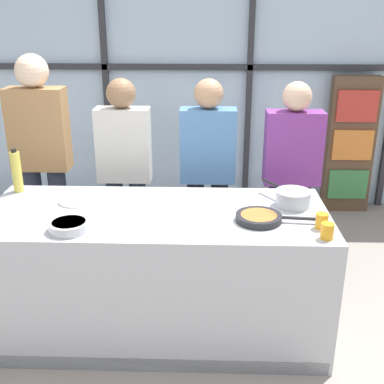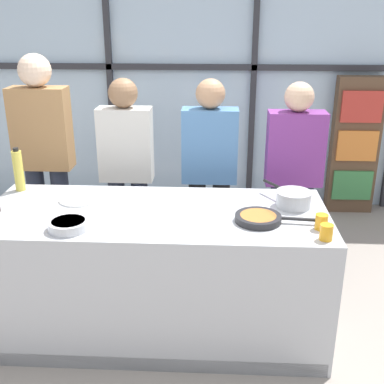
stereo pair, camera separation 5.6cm
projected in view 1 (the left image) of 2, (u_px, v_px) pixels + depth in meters
name	position (u px, v px, depth m)	size (l,w,h in m)	color
ground_plane	(159.00, 327.00, 3.42)	(18.00, 18.00, 0.00)	gray
back_window_wall	(177.00, 79.00, 5.17)	(6.40, 0.10, 2.80)	silver
bookshelf	(350.00, 145.00, 5.17)	(0.50, 0.19, 1.47)	brown
demo_island	(158.00, 272.00, 3.26)	(2.23, 0.91, 0.89)	#B7BABF
spectator_far_left	(41.00, 153.00, 3.86)	(0.45, 0.25, 1.81)	#232838
spectator_center_left	(125.00, 167.00, 3.88)	(0.42, 0.23, 1.63)	#232838
spectator_center_right	(208.00, 168.00, 3.86)	(0.44, 0.23, 1.63)	black
spectator_far_right	(291.00, 171.00, 3.84)	(0.44, 0.23, 1.61)	#232838
frying_pan	(260.00, 218.00, 2.96)	(0.51, 0.29, 0.04)	#232326
saucepan	(293.00, 198.00, 3.17)	(0.30, 0.39, 0.11)	silver
white_plate	(78.00, 200.00, 3.26)	(0.26, 0.26, 0.01)	white
mixing_bowl	(69.00, 225.00, 2.83)	(0.24, 0.24, 0.06)	silver
oil_bottle	(17.00, 171.00, 3.39)	(0.07, 0.07, 0.32)	#E0CC4C
juice_glass_near	(327.00, 231.00, 2.72)	(0.07, 0.07, 0.09)	orange
juice_glass_far	(322.00, 221.00, 2.86)	(0.07, 0.07, 0.09)	orange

